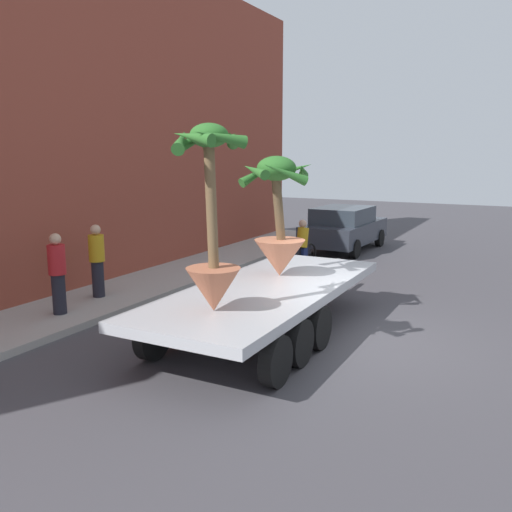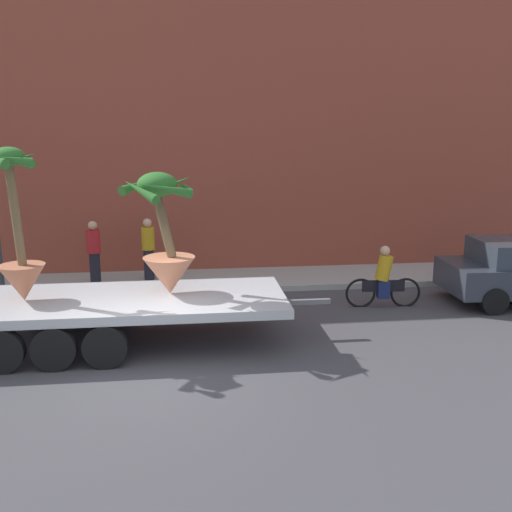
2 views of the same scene
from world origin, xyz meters
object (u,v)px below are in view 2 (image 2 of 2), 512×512
Objects in this scene: cyclist at (384,280)px; pedestrian_far_left at (94,251)px; potted_palm_middle at (165,242)px; pedestrian_near_gate at (148,248)px; flatbed_trailer at (112,307)px; potted_palm_rear at (17,238)px.

cyclist is 7.60m from pedestrian_far_left.
pedestrian_far_left is at bearing 160.93° from cyclist.
pedestrian_far_left is (-7.18, 2.48, 0.37)m from cyclist.
potted_palm_middle reaches higher than pedestrian_near_gate.
pedestrian_far_left reaches higher than flatbed_trailer.
flatbed_trailer is 4.57m from pedestrian_near_gate.
pedestrian_near_gate is 1.44m from pedestrian_far_left.
potted_palm_middle is 4.54m from pedestrian_near_gate.
potted_palm_middle is 4.70m from pedestrian_far_left.
pedestrian_far_left is (0.72, 4.26, -1.18)m from potted_palm_rear.
pedestrian_near_gate is at bearing 154.49° from cyclist.
pedestrian_far_left is at bearing 116.51° from potted_palm_middle.
potted_palm_rear reaches higher than potted_palm_middle.
potted_palm_middle reaches higher than cyclist.
potted_palm_rear is at bearing -99.63° from pedestrian_far_left.
potted_palm_middle is at bearing 8.50° from flatbed_trailer.
flatbed_trailer is 1.69m from potted_palm_middle.
potted_palm_rear is at bearing -167.31° from cyclist.
pedestrian_near_gate is at bearing 98.22° from potted_palm_middle.
flatbed_trailer is at bearing -163.94° from cyclist.
potted_palm_middle is 1.43× the size of pedestrian_far_left.
potted_palm_rear is 8.25m from cyclist.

